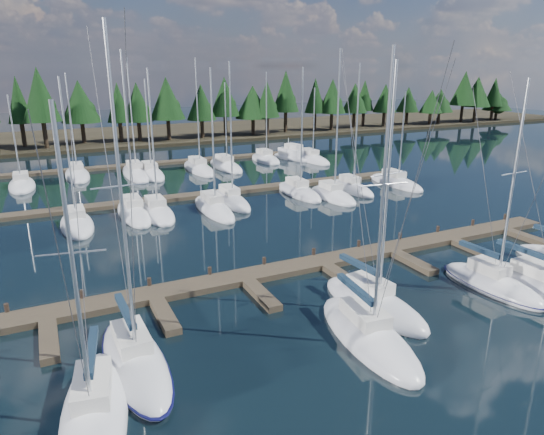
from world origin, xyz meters
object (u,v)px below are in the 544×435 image
front_sailboat_1 (135,360)px  front_sailboat_2 (368,335)px  motor_yacht_right (292,156)px  main_dock (325,265)px  front_sailboat_3 (373,303)px  front_sailboat_4 (492,284)px  front_sailboat_5 (544,288)px  front_sailboat_0 (94,413)px

front_sailboat_1 → front_sailboat_2: front_sailboat_1 is taller
front_sailboat_2 → motor_yacht_right: front_sailboat_2 is taller
main_dock → front_sailboat_1: 15.62m
front_sailboat_3 → front_sailboat_4: 8.55m
main_dock → motor_yacht_right: bearing=65.4°
front_sailboat_1 → main_dock: bearing=23.2°
front_sailboat_2 → motor_yacht_right: (20.49, 47.30, 0.14)m
front_sailboat_1 → front_sailboat_5: front_sailboat_1 is taller
front_sailboat_1 → front_sailboat_2: size_ratio=1.06×
front_sailboat_2 → front_sailboat_0: bearing=-179.5°
front_sailboat_2 → front_sailboat_4: (10.90, 1.61, 0.00)m
front_sailboat_0 → motor_yacht_right: 58.37m
main_dock → front_sailboat_1: (-14.35, -6.16, 0.10)m
front_sailboat_5 → front_sailboat_1: bearing=172.9°
front_sailboat_2 → front_sailboat_5: front_sailboat_2 is taller
front_sailboat_0 → front_sailboat_4: 24.51m
front_sailboat_0 → front_sailboat_2: (13.55, 0.11, 0.01)m
front_sailboat_0 → front_sailboat_5: 26.92m
front_sailboat_5 → motor_yacht_right: 48.04m
front_sailboat_0 → front_sailboat_2: front_sailboat_2 is taller
front_sailboat_5 → motor_yacht_right: bearing=81.5°
main_dock → front_sailboat_0: 18.89m
front_sailboat_1 → front_sailboat_2: (11.37, -2.89, -0.01)m
front_sailboat_0 → motor_yacht_right: bearing=54.3°
main_dock → front_sailboat_2: front_sailboat_2 is taller
main_dock → front_sailboat_2: (-2.98, -9.05, 0.09)m
front_sailboat_1 → motor_yacht_right: 54.66m
front_sailboat_0 → front_sailboat_2: 13.55m
front_sailboat_4 → front_sailboat_5: 3.07m
front_sailboat_0 → front_sailboat_4: (24.44, 1.72, 0.01)m
front_sailboat_5 → motor_yacht_right: (7.12, 47.51, 0.15)m
front_sailboat_0 → front_sailboat_1: (2.17, 3.00, 0.02)m
front_sailboat_0 → front_sailboat_5: (26.92, -0.10, -0.01)m
front_sailboat_2 → motor_yacht_right: size_ratio=1.89×
front_sailboat_5 → front_sailboat_2: bearing=179.1°
front_sailboat_1 → motor_yacht_right: bearing=54.3°
front_sailboat_4 → motor_yacht_right: size_ratio=1.71×
front_sailboat_3 → front_sailboat_1: bearing=179.5°
front_sailboat_3 → front_sailboat_4: size_ratio=1.07×
front_sailboat_1 → front_sailboat_5: 24.94m
front_sailboat_2 → front_sailboat_3: (2.43, 2.76, 0.00)m
front_sailboat_4 → front_sailboat_1: bearing=176.7°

